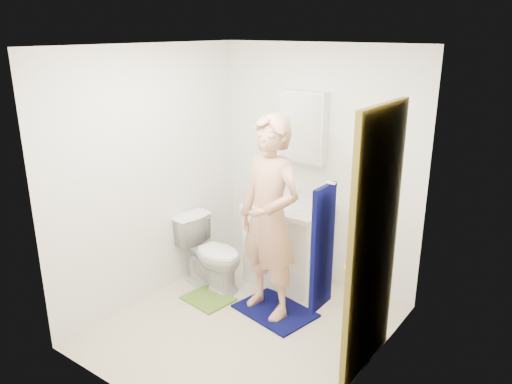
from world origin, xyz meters
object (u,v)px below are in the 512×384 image
at_px(toilet, 212,253).
at_px(toothbrush_cup, 319,205).
at_px(medicine_cabinet, 303,127).
at_px(soap_dispenser, 267,192).
at_px(man, 269,218).
at_px(towel, 322,248).
at_px(vanity_cabinet, 288,246).

relative_size(toilet, toothbrush_cup, 6.71).
height_order(medicine_cabinet, toothbrush_cup, medicine_cabinet).
xyz_separation_m(medicine_cabinet, soap_dispenser, (-0.26, -0.24, -0.66)).
xyz_separation_m(medicine_cabinet, toilet, (-0.58, -0.75, -1.24)).
height_order(medicine_cabinet, man, medicine_cabinet).
relative_size(medicine_cabinet, toilet, 0.96).
xyz_separation_m(toilet, toothbrush_cup, (0.88, 0.60, 0.53)).
relative_size(toilet, soap_dispenser, 3.88).
height_order(towel, toothbrush_cup, towel).
bearing_deg(soap_dispenser, towel, -45.57).
bearing_deg(vanity_cabinet, toothbrush_cup, 14.52).
distance_m(medicine_cabinet, soap_dispenser, 0.75).
relative_size(vanity_cabinet, soap_dispenser, 4.27).
relative_size(soap_dispenser, toothbrush_cup, 1.73).
height_order(vanity_cabinet, medicine_cabinet, medicine_cabinet).
bearing_deg(medicine_cabinet, vanity_cabinet, -90.00).
height_order(vanity_cabinet, toothbrush_cup, toothbrush_cup).
distance_m(vanity_cabinet, soap_dispenser, 0.60).
relative_size(vanity_cabinet, toothbrush_cup, 7.38).
xyz_separation_m(medicine_cabinet, toothbrush_cup, (0.30, -0.15, -0.71)).
bearing_deg(soap_dispenser, man, -53.13).
bearing_deg(soap_dispenser, toothbrush_cup, 9.82).
relative_size(medicine_cabinet, soap_dispenser, 3.74).
distance_m(toilet, toothbrush_cup, 1.19).
bearing_deg(towel, vanity_cabinet, 128.47).
distance_m(medicine_cabinet, toothbrush_cup, 0.78).
distance_m(medicine_cabinet, toilet, 1.56).
bearing_deg(vanity_cabinet, soap_dispenser, -175.81).
relative_size(towel, toothbrush_cup, 7.38).
distance_m(vanity_cabinet, toilet, 0.78).
distance_m(medicine_cabinet, towel, 2.11).
bearing_deg(towel, soap_dispenser, 134.43).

